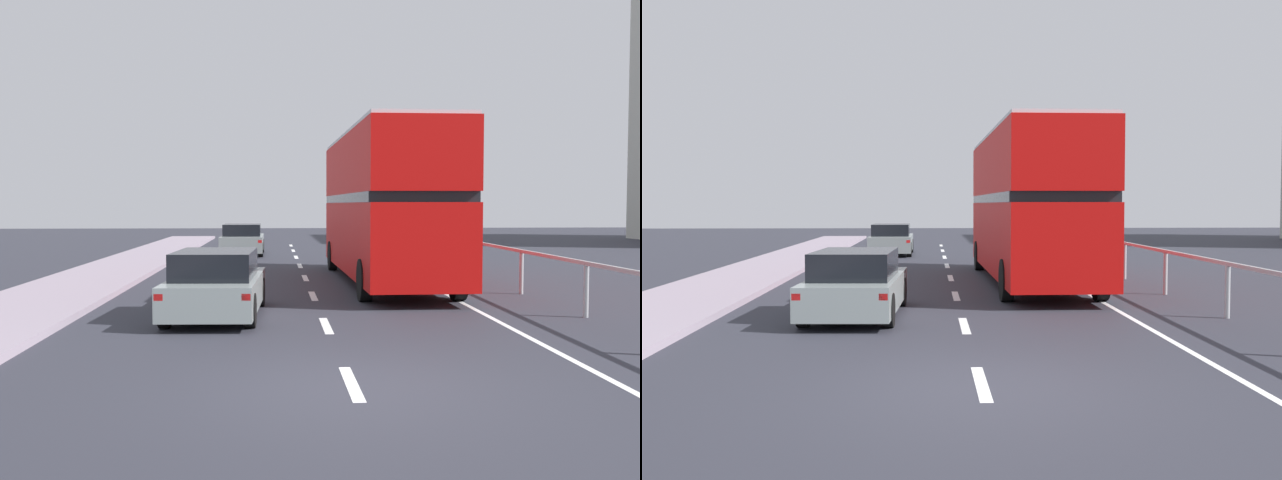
{
  "view_description": "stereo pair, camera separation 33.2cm",
  "coord_description": "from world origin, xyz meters",
  "views": [
    {
      "loc": [
        -0.99,
        -8.98,
        2.28
      ],
      "look_at": [
        0.11,
        8.03,
        1.44
      ],
      "focal_mm": 40.88,
      "sensor_mm": 36.0,
      "label": 1
    },
    {
      "loc": [
        -0.66,
        -8.99,
        2.28
      ],
      "look_at": [
        0.11,
        8.03,
        1.44
      ],
      "focal_mm": 40.88,
      "sensor_mm": 36.0,
      "label": 2
    }
  ],
  "objects": [
    {
      "name": "lane_paint_markings",
      "position": [
        2.13,
        8.98,
        0.0
      ],
      "size": [
        3.51,
        46.0,
        0.01
      ],
      "color": "silver",
      "rests_on": "ground"
    },
    {
      "name": "double_decker_bus_red",
      "position": [
        2.22,
        11.85,
        2.3
      ],
      "size": [
        2.6,
        11.14,
        4.3
      ],
      "rotation": [
        0.0,
        0.0,
        0.01
      ],
      "color": "red",
      "rests_on": "ground"
    },
    {
      "name": "bridge_side_railing",
      "position": [
        5.29,
        9.0,
        0.92
      ],
      "size": [
        0.1,
        42.0,
        1.13
      ],
      "color": "#ABABAE",
      "rests_on": "ground"
    },
    {
      "name": "sedan_car_ahead",
      "position": [
        -2.35,
        23.83,
        0.67
      ],
      "size": [
        1.89,
        4.32,
        1.39
      ],
      "rotation": [
        0.0,
        0.0,
        -0.0
      ],
      "color": "gray",
      "rests_on": "ground"
    },
    {
      "name": "ground_plane",
      "position": [
        0.0,
        0.0,
        -0.05
      ],
      "size": [
        73.7,
        120.0,
        0.1
      ],
      "primitive_type": "cube",
      "color": "#2B2C36"
    },
    {
      "name": "hatchback_car_near",
      "position": [
        -2.13,
        5.79,
        0.65
      ],
      "size": [
        1.92,
        4.32,
        1.35
      ],
      "rotation": [
        0.0,
        0.0,
        -0.04
      ],
      "color": "gray",
      "rests_on": "ground"
    }
  ]
}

